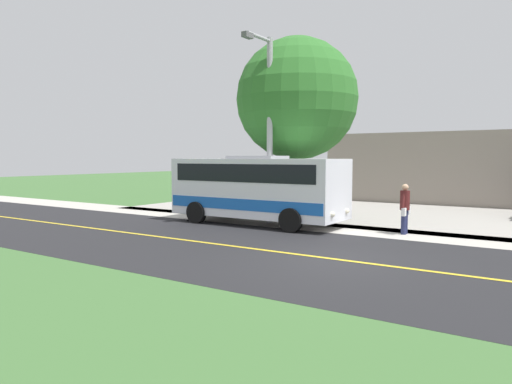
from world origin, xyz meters
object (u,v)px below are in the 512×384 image
at_px(pedestrian_with_bags, 405,207).
at_px(street_light_pole, 268,121).
at_px(shuttle_bus_front, 257,187).
at_px(tree_curbside, 297,99).

bearing_deg(pedestrian_with_bags, street_light_pole, -86.26).
height_order(pedestrian_with_bags, street_light_pole, street_light_pole).
height_order(shuttle_bus_front, street_light_pole, street_light_pole).
xyz_separation_m(shuttle_bus_front, street_light_pole, (-0.36, 0.28, 2.65)).
height_order(shuttle_bus_front, pedestrian_with_bags, shuttle_bus_front).
distance_m(pedestrian_with_bags, tree_curbside, 7.39).
xyz_separation_m(pedestrian_with_bags, street_light_pole, (0.36, -5.49, 3.22)).
relative_size(street_light_pole, tree_curbside, 0.93).
bearing_deg(pedestrian_with_bags, tree_curbside, -111.38).
height_order(street_light_pole, tree_curbside, tree_curbside).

